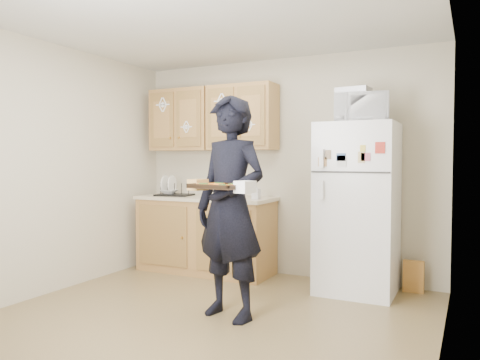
% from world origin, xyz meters
% --- Properties ---
extents(floor, '(3.60, 3.60, 0.00)m').
position_xyz_m(floor, '(0.00, 0.00, 0.00)').
color(floor, brown).
rests_on(floor, ground).
extents(ceiling, '(3.60, 3.60, 0.00)m').
position_xyz_m(ceiling, '(0.00, 0.00, 2.50)').
color(ceiling, silver).
rests_on(ceiling, wall_back).
extents(wall_back, '(3.60, 0.04, 2.50)m').
position_xyz_m(wall_back, '(0.00, 1.80, 1.25)').
color(wall_back, '#C1B79D').
rests_on(wall_back, floor).
extents(wall_front, '(3.60, 0.04, 2.50)m').
position_xyz_m(wall_front, '(0.00, -1.80, 1.25)').
color(wall_front, '#C1B79D').
rests_on(wall_front, floor).
extents(wall_left, '(0.04, 3.60, 2.50)m').
position_xyz_m(wall_left, '(-1.80, 0.00, 1.25)').
color(wall_left, '#C1B79D').
rests_on(wall_left, floor).
extents(wall_right, '(0.04, 3.60, 2.50)m').
position_xyz_m(wall_right, '(1.80, 0.00, 1.25)').
color(wall_right, '#C1B79D').
rests_on(wall_right, floor).
extents(refrigerator, '(0.75, 0.70, 1.70)m').
position_xyz_m(refrigerator, '(0.95, 1.43, 0.85)').
color(refrigerator, white).
rests_on(refrigerator, floor).
extents(base_cabinet, '(1.60, 0.60, 0.86)m').
position_xyz_m(base_cabinet, '(-0.85, 1.48, 0.43)').
color(base_cabinet, '#966434').
rests_on(base_cabinet, floor).
extents(countertop, '(1.64, 0.64, 0.04)m').
position_xyz_m(countertop, '(-0.85, 1.48, 0.88)').
color(countertop, beige).
rests_on(countertop, base_cabinet).
extents(upper_cab_left, '(0.80, 0.33, 0.75)m').
position_xyz_m(upper_cab_left, '(-1.25, 1.61, 1.83)').
color(upper_cab_left, '#966434').
rests_on(upper_cab_left, wall_back).
extents(upper_cab_right, '(0.80, 0.33, 0.75)m').
position_xyz_m(upper_cab_right, '(-0.43, 1.61, 1.83)').
color(upper_cab_right, '#966434').
rests_on(upper_cab_right, wall_back).
extents(cereal_box, '(0.20, 0.07, 0.32)m').
position_xyz_m(cereal_box, '(1.47, 1.67, 0.16)').
color(cereal_box, '#E7AA51').
rests_on(cereal_box, floor).
extents(person, '(0.77, 0.59, 1.87)m').
position_xyz_m(person, '(0.16, 0.19, 0.94)').
color(person, black).
rests_on(person, floor).
extents(baking_tray, '(0.49, 0.40, 0.04)m').
position_xyz_m(baking_tray, '(0.23, -0.11, 1.12)').
color(baking_tray, black).
rests_on(baking_tray, person).
extents(pizza_front_left, '(0.14, 0.14, 0.02)m').
position_xyz_m(pizza_front_left, '(0.11, -0.15, 1.14)').
color(pizza_front_left, orange).
rests_on(pizza_front_left, baking_tray).
extents(pizza_front_right, '(0.14, 0.14, 0.02)m').
position_xyz_m(pizza_front_right, '(0.31, -0.20, 1.14)').
color(pizza_front_right, orange).
rests_on(pizza_front_right, baking_tray).
extents(pizza_back_left, '(0.14, 0.14, 0.02)m').
position_xyz_m(pizza_back_left, '(0.14, -0.01, 1.14)').
color(pizza_back_left, orange).
rests_on(pizza_back_left, baking_tray).
extents(pizza_back_right, '(0.14, 0.14, 0.02)m').
position_xyz_m(pizza_back_right, '(0.34, -0.06, 1.14)').
color(pizza_back_right, orange).
rests_on(pizza_back_right, baking_tray).
extents(microwave, '(0.56, 0.43, 0.28)m').
position_xyz_m(microwave, '(0.99, 1.38, 1.84)').
color(microwave, white).
rests_on(microwave, refrigerator).
extents(foil_pan, '(0.34, 0.25, 0.07)m').
position_xyz_m(foil_pan, '(0.90, 1.41, 2.02)').
color(foil_pan, '#ABAAB1').
rests_on(foil_pan, microwave).
extents(dish_rack, '(0.45, 0.37, 0.16)m').
position_xyz_m(dish_rack, '(-1.25, 1.42, 0.98)').
color(dish_rack, black).
rests_on(dish_rack, countertop).
extents(bowl, '(0.24, 0.24, 0.05)m').
position_xyz_m(bowl, '(-1.33, 1.42, 0.95)').
color(bowl, white).
rests_on(bowl, dish_rack).
extents(soap_bottle, '(0.08, 0.08, 0.17)m').
position_xyz_m(soap_bottle, '(-0.16, 1.40, 0.99)').
color(soap_bottle, white).
rests_on(soap_bottle, countertop).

